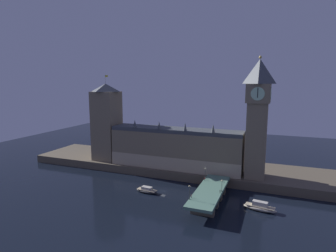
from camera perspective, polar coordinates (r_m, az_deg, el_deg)
name	(u,v)px	position (r m, az deg, el deg)	size (l,w,h in m)	color
ground_plane	(163,191)	(159.73, -1.00, -13.11)	(400.00, 400.00, 0.00)	black
embankment	(185,167)	(193.37, 3.45, -8.31)	(220.00, 42.00, 5.22)	brown
parliament_hall	(175,148)	(180.67, 1.53, -4.50)	(85.02, 16.35, 30.64)	#7F7056
clock_tower	(257,115)	(165.02, 17.71, 2.12)	(13.30, 13.41, 68.81)	#7F7056
victoria_tower	(107,122)	(202.40, -12.34, 0.84)	(16.72, 16.72, 59.53)	#7F7056
bridge	(210,194)	(146.01, 8.44, -13.52)	(12.75, 46.00, 6.71)	slate
pedestrian_near_rail	(191,196)	(134.60, 4.79, -14.03)	(0.38, 0.38, 1.57)	black
pedestrian_mid_walk	(220,191)	(141.73, 10.53, -12.88)	(0.38, 0.38, 1.78)	black
pedestrian_far_rail	(205,179)	(157.13, 7.46, -10.60)	(0.38, 0.38, 1.69)	black
street_lamp_near	(190,190)	(131.75, 4.41, -12.93)	(1.34, 0.60, 6.81)	#2D3333
street_lamp_mid	(222,184)	(142.69, 10.89, -11.51)	(1.34, 0.60, 6.06)	#2D3333
street_lamp_far	(205,172)	(158.55, 7.57, -9.23)	(1.34, 0.60, 6.41)	#2D3333
boat_upstream	(147,190)	(158.01, -4.32, -12.91)	(13.10, 5.69, 3.29)	#28282D
boat_downstream	(260,207)	(144.17, 18.17, -15.41)	(15.77, 6.58, 4.48)	#B2A893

